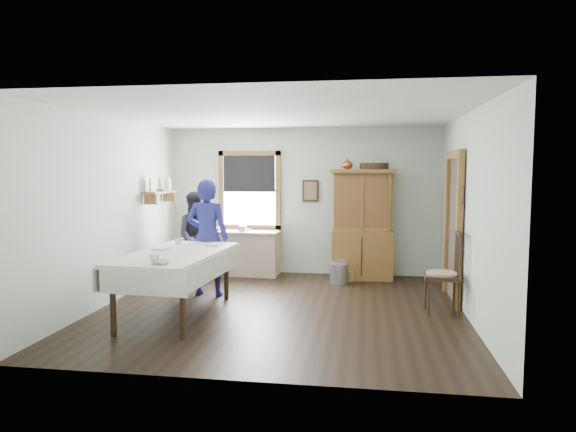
{
  "coord_description": "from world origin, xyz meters",
  "views": [
    {
      "loc": [
        1.15,
        -6.95,
        1.95
      ],
      "look_at": [
        0.06,
        0.3,
        1.28
      ],
      "focal_mm": 32.0,
      "sensor_mm": 36.0,
      "label": 1
    }
  ],
  "objects": [
    {
      "name": "woman_blue",
      "position": [
        -1.24,
        0.58,
        0.83
      ],
      "size": [
        0.62,
        0.42,
        1.66
      ],
      "primitive_type": "imported",
      "rotation": [
        0.0,
        0.0,
        3.11
      ],
      "color": "navy",
      "rests_on": "room"
    },
    {
      "name": "counter_bowl",
      "position": [
        -1.58,
        2.19,
        0.85
      ],
      "size": [
        0.25,
        0.25,
        0.07
      ],
      "primitive_type": "imported",
      "rotation": [
        0.0,
        0.0,
        -0.17
      ],
      "color": "silver",
      "rests_on": "work_counter"
    },
    {
      "name": "table_cup_b",
      "position": [
        -1.26,
        -1.36,
        0.9
      ],
      "size": [
        0.14,
        0.14,
        0.1
      ],
      "primitive_type": "imported",
      "rotation": [
        0.0,
        0.0,
        0.42
      ],
      "color": "silver",
      "rests_on": "dining_table"
    },
    {
      "name": "rug_beater",
      "position": [
        2.45,
        0.3,
        1.72
      ],
      "size": [
        0.01,
        0.27,
        0.27
      ],
      "primitive_type": "torus",
      "rotation": [
        0.0,
        1.57,
        0.0
      ],
      "color": "black",
      "rests_on": "room"
    },
    {
      "name": "table_bowl",
      "position": [
        -1.16,
        -1.38,
        0.88
      ],
      "size": [
        0.26,
        0.26,
        0.05
      ],
      "primitive_type": "imported",
      "rotation": [
        0.0,
        0.0,
        -0.28
      ],
      "color": "silver",
      "rests_on": "dining_table"
    },
    {
      "name": "pail",
      "position": [
        0.73,
        1.72,
        0.17
      ],
      "size": [
        0.32,
        0.32,
        0.34
      ],
      "primitive_type": "cube",
      "rotation": [
        0.0,
        0.0,
        -0.02
      ],
      "color": "gray",
      "rests_on": "room"
    },
    {
      "name": "dining_table",
      "position": [
        -1.32,
        -0.54,
        0.42
      ],
      "size": [
        1.26,
        2.2,
        0.85
      ],
      "primitive_type": "cube",
      "rotation": [
        0.0,
        0.0,
        -0.07
      ],
      "color": "silver",
      "rests_on": "room"
    },
    {
      "name": "room",
      "position": [
        0.0,
        0.0,
        1.35
      ],
      "size": [
        5.01,
        5.01,
        2.7
      ],
      "color": "black",
      "rests_on": "ground"
    },
    {
      "name": "doorway",
      "position": [
        2.46,
        0.85,
        1.16
      ],
      "size": [
        0.09,
        1.14,
        2.22
      ],
      "color": "#453A31",
      "rests_on": "room"
    },
    {
      "name": "window",
      "position": [
        -1.0,
        2.46,
        1.63
      ],
      "size": [
        1.18,
        0.07,
        1.48
      ],
      "color": "white",
      "rests_on": "room"
    },
    {
      "name": "figure_dark",
      "position": [
        -1.7,
        1.49,
        0.72
      ],
      "size": [
        0.84,
        0.75,
        1.45
      ],
      "primitive_type": "imported",
      "rotation": [
        0.0,
        0.0,
        0.33
      ],
      "color": "black",
      "rests_on": "room"
    },
    {
      "name": "framed_picture",
      "position": [
        0.15,
        2.46,
        1.55
      ],
      "size": [
        0.3,
        0.04,
        0.4
      ],
      "primitive_type": "cube",
      "color": "#301F10",
      "rests_on": "room"
    },
    {
      "name": "china_hutch",
      "position": [
        1.1,
        2.16,
        0.97
      ],
      "size": [
        1.17,
        0.61,
        1.94
      ],
      "primitive_type": "cube",
      "rotation": [
        0.0,
        0.0,
        0.06
      ],
      "color": "brown",
      "rests_on": "room"
    },
    {
      "name": "wicker_basket",
      "position": [
        0.8,
        1.94,
        0.1
      ],
      "size": [
        0.33,
        0.23,
        0.19
      ],
      "primitive_type": "cube",
      "rotation": [
        0.0,
        0.0,
        0.0
      ],
      "color": "#9F7C48",
      "rests_on": "room"
    },
    {
      "name": "spindle_chair",
      "position": [
        2.2,
        0.1,
        0.56
      ],
      "size": [
        0.55,
        0.55,
        1.12
      ],
      "primitive_type": "cube",
      "rotation": [
        0.0,
        0.0,
        -0.07
      ],
      "color": "#301F10",
      "rests_on": "room"
    },
    {
      "name": "work_counter",
      "position": [
        -1.1,
        2.18,
        0.41
      ],
      "size": [
        1.45,
        0.58,
        0.82
      ],
      "primitive_type": "cube",
      "rotation": [
        0.0,
        0.0,
        -0.03
      ],
      "color": "tan",
      "rests_on": "room"
    },
    {
      "name": "wall_shelf",
      "position": [
        -2.37,
        1.54,
        1.57
      ],
      "size": [
        0.24,
        1.0,
        0.44
      ],
      "color": "brown",
      "rests_on": "room"
    },
    {
      "name": "shelf_bowl",
      "position": [
        -2.37,
        1.55,
        1.6
      ],
      "size": [
        0.22,
        0.22,
        0.05
      ],
      "primitive_type": "imported",
      "color": "silver",
      "rests_on": "wall_shelf"
    },
    {
      "name": "table_cup_a",
      "position": [
        -1.54,
        0.15,
        0.9
      ],
      "size": [
        0.16,
        0.16,
        0.1
      ],
      "primitive_type": "imported",
      "rotation": [
        0.0,
        0.0,
        0.4
      ],
      "color": "silver",
      "rests_on": "dining_table"
    },
    {
      "name": "counter_book",
      "position": [
        -1.13,
        2.27,
        0.83
      ],
      "size": [
        0.22,
        0.25,
        0.02
      ],
      "primitive_type": "imported",
      "rotation": [
        0.0,
        0.0,
        0.39
      ],
      "color": "brown",
      "rests_on": "work_counter"
    }
  ]
}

